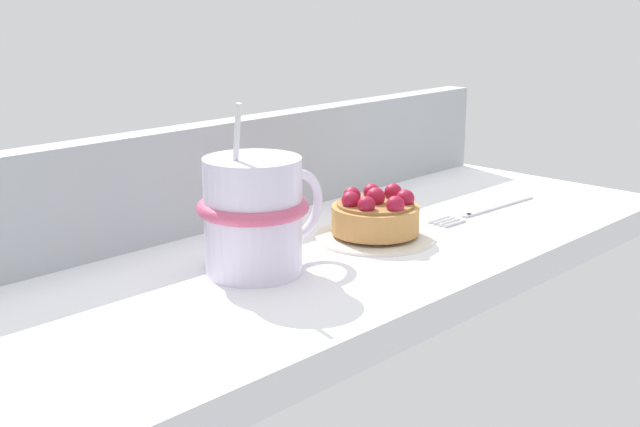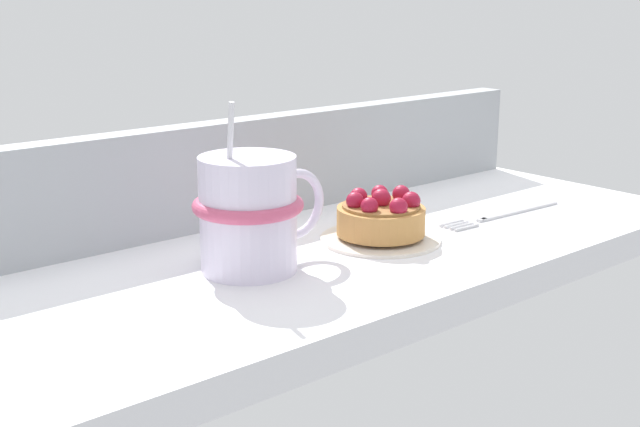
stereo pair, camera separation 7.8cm
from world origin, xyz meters
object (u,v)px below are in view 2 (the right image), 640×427
dessert_plate (380,237)px  coffee_mug (253,213)px  raspberry_tart (381,216)px  dessert_fork (503,214)px

dessert_plate → coffee_mug: coffee_mug is taller
raspberry_tart → coffee_mug: 15.24cm
coffee_mug → dessert_fork: bearing=-5.4°
raspberry_tart → dessert_fork: 16.87cm
dessert_plate → dessert_fork: 16.74cm
dessert_plate → dessert_fork: bearing=-7.6°
dessert_plate → coffee_mug: bearing=177.1°
raspberry_tart → dessert_fork: size_ratio=0.49×
dessert_plate → raspberry_tart: bearing=-34.3°
coffee_mug → dessert_fork: size_ratio=0.86×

